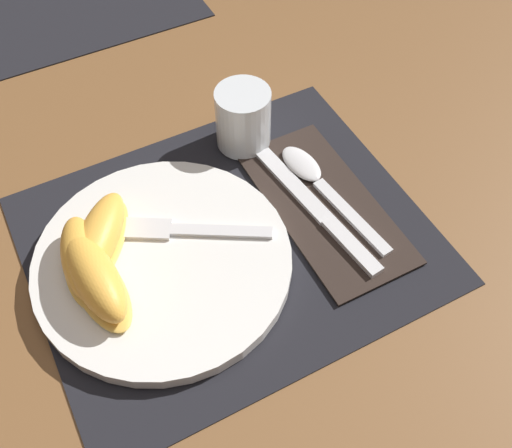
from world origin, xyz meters
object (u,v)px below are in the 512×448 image
knife (319,211)px  citrus_wedge_0 (98,240)px  juice_glass (243,121)px  fork (177,230)px  spoon (314,177)px  plate (161,259)px  citrus_wedge_2 (96,279)px  citrus_wedge_1 (82,259)px

knife → citrus_wedge_0: 0.24m
juice_glass → fork: juice_glass is taller
spoon → citrus_wedge_0: bearing=177.1°
plate → juice_glass: (0.16, 0.12, 0.03)m
spoon → citrus_wedge_0: 0.26m
spoon → fork: 0.18m
citrus_wedge_0 → citrus_wedge_2: citrus_wedge_2 is taller
fork → citrus_wedge_2: citrus_wedge_2 is taller
juice_glass → citrus_wedge_0: size_ratio=0.61×
juice_glass → knife: bearing=-81.0°
fork → citrus_wedge_1: citrus_wedge_1 is taller
juice_glass → plate: bearing=-142.8°
plate → spoon: size_ratio=1.45×
spoon → citrus_wedge_1: (-0.28, -0.00, 0.02)m
citrus_wedge_0 → knife: bearing=-13.8°
knife → citrus_wedge_0: size_ratio=1.67×
fork → citrus_wedge_2: bearing=-163.0°
plate → citrus_wedge_1: citrus_wedge_1 is taller
fork → citrus_wedge_0: 0.08m
knife → citrus_wedge_0: bearing=166.2°
citrus_wedge_0 → spoon: bearing=-2.9°
plate → spoon: 0.21m
citrus_wedge_0 → fork: bearing=-11.7°
fork → knife: bearing=-14.9°
citrus_wedge_2 → citrus_wedge_1: bearing=98.7°
juice_glass → citrus_wedge_1: (-0.24, -0.10, -0.00)m
citrus_wedge_0 → citrus_wedge_1: (-0.02, -0.02, 0.00)m
knife → citrus_wedge_0: citrus_wedge_0 is taller
citrus_wedge_1 → citrus_wedge_2: (0.00, -0.03, 0.00)m
knife → fork: bearing=165.1°
plate → citrus_wedge_2: (-0.07, -0.01, 0.03)m
juice_glass → citrus_wedge_1: 0.26m
plate → fork: 0.04m
knife → spoon: (0.02, 0.05, 0.00)m
juice_glass → knife: juice_glass is taller
knife → citrus_wedge_1: size_ratio=1.89×
citrus_wedge_2 → spoon: bearing=7.0°
citrus_wedge_1 → plate: bearing=-15.7°
fork → citrus_wedge_2: (-0.10, -0.03, 0.02)m
plate → citrus_wedge_1: size_ratio=2.42×
fork → citrus_wedge_0: citrus_wedge_0 is taller
citrus_wedge_1 → citrus_wedge_0: bearing=33.9°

